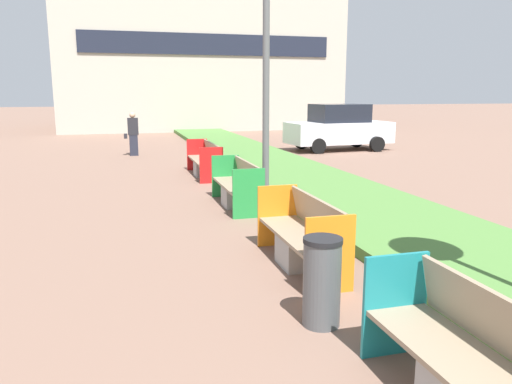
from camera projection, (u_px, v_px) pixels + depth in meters
name	position (u px, v px, depth m)	size (l,w,h in m)	color
planter_grass_strip	(327.00, 191.00, 11.51)	(2.80, 120.00, 0.18)	#4C7A38
building_backdrop	(198.00, 58.00, 33.17)	(17.36, 9.03, 9.17)	#B2AD9E
bench_teal_frame	(478.00, 378.00, 3.48)	(0.65, 2.12, 0.94)	#9E9B96
bench_orange_frame	(302.00, 240.00, 6.74)	(0.65, 2.02, 0.94)	#9E9B96
bench_green_frame	(238.00, 189.00, 10.29)	(0.65, 2.12, 0.94)	#9E9B96
bench_red_frame	(205.00, 163.00, 14.05)	(0.65, 2.43, 0.94)	#9E9B96
litter_bin	(322.00, 282.00, 5.00)	(0.40, 0.40, 0.92)	#4C4F51
pedestrian_walking	(133.00, 134.00, 18.49)	(0.53, 0.24, 1.61)	#232633
parked_car_distant	(339.00, 128.00, 20.20)	(4.32, 2.07, 1.86)	silver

